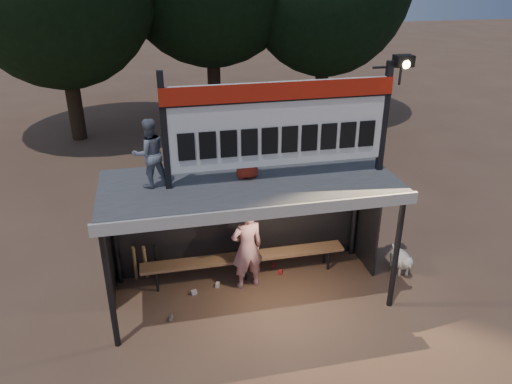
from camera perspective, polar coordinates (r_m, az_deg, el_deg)
ground at (r=9.60m, az=-0.66°, el=-11.43°), size 80.00×80.00×0.00m
player at (r=9.33m, az=-1.03°, el=-6.37°), size 0.68×0.51×1.70m
child_a at (r=8.20m, az=-12.08°, el=4.36°), size 0.66×0.58×1.14m
child_b at (r=8.37m, az=-1.08°, el=4.98°), size 0.53×0.37×1.04m
dugout_shelter at (r=8.85m, az=-1.05°, el=-0.86°), size 5.10×2.08×2.32m
scoreboard_assembly at (r=8.19m, az=3.09°, el=8.08°), size 4.10×0.27×1.99m
bench at (r=9.80m, az=-1.34°, el=-7.52°), size 4.00×0.35×0.48m
dog at (r=10.44m, az=16.26°, el=-7.41°), size 0.36×0.81×0.49m
bats at (r=9.91m, az=-12.52°, el=-7.81°), size 0.48×0.33×0.84m
litter at (r=9.74m, az=-3.03°, el=-10.60°), size 2.32×1.35×0.08m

